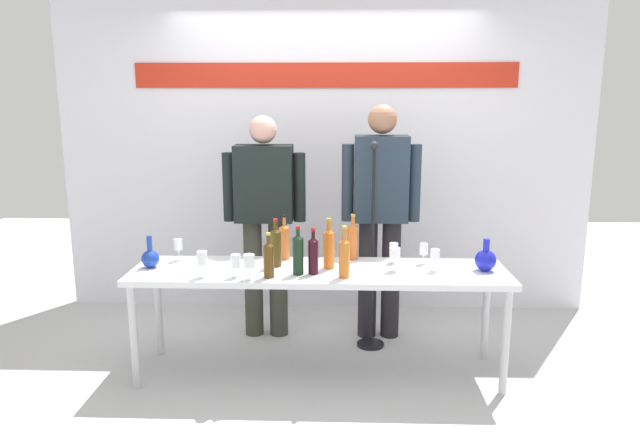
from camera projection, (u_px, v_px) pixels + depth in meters
The scene contains 24 objects.
ground_plane at pixel (319, 372), 3.98m from camera, with size 10.00×10.00×0.00m, color #BBBBBB.
back_wall at pixel (325, 135), 4.98m from camera, with size 4.46×0.11×3.00m.
display_table at pixel (319, 278), 3.84m from camera, with size 2.43×0.61×0.72m.
decanter_blue_left at pixel (150, 258), 3.85m from camera, with size 0.12×0.12×0.21m.
decanter_blue_right at pixel (486, 260), 3.78m from camera, with size 0.14×0.14×0.21m.
presenter_left at pixel (265, 212), 4.43m from camera, with size 0.62×0.22×1.68m.
presenter_right at pixel (381, 208), 4.39m from camera, with size 0.58×0.22×1.76m.
wine_bottle_0 at pixel (276, 246), 3.87m from camera, with size 0.07×0.07×0.32m.
wine_bottle_1 at pixel (285, 241), 4.04m from camera, with size 0.07×0.07×0.31m.
wine_bottle_2 at pixel (298, 253), 3.69m from camera, with size 0.07×0.07×0.31m.
wine_bottle_3 at pixel (269, 258), 3.63m from camera, with size 0.07×0.07×0.28m.
wine_bottle_4 at pixel (329, 247), 3.82m from camera, with size 0.07×0.07×0.33m.
wine_bottle_5 at pixel (344, 256), 3.63m from camera, with size 0.07×0.07×0.33m.
wine_bottle_6 at pixel (313, 254), 3.70m from camera, with size 0.06×0.06×0.30m.
wine_bottle_7 at pixel (353, 240), 4.04m from camera, with size 0.07×0.07×0.32m.
wine_glass_left_0 at pixel (178, 245), 4.01m from camera, with size 0.06×0.06×0.15m.
wine_glass_left_1 at pixel (236, 262), 3.64m from camera, with size 0.06×0.06×0.15m.
wine_glass_left_2 at pixel (202, 259), 3.63m from camera, with size 0.06×0.06×0.17m.
wine_glass_left_3 at pixel (249, 261), 3.59m from camera, with size 0.07×0.07×0.16m.
wine_glass_right_0 at pixel (394, 248), 3.96m from camera, with size 0.06×0.06×0.14m.
wine_glass_right_1 at pixel (435, 256), 3.76m from camera, with size 0.06×0.06×0.14m.
wine_glass_right_2 at pixel (424, 250), 3.93m from camera, with size 0.06×0.06×0.14m.
wine_glass_right_3 at pixel (395, 254), 3.77m from camera, with size 0.07×0.07×0.15m.
microphone_stand at pixel (372, 281), 4.30m from camera, with size 0.20×0.20×1.51m.
Camera 1 is at (0.13, -3.68, 1.82)m, focal length 33.22 mm.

